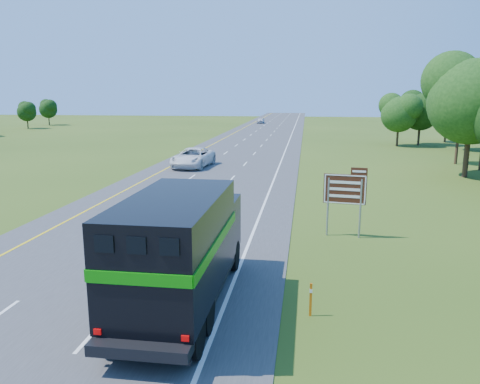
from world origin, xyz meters
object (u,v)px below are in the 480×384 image
(white_suv, at_px, (193,157))
(far_car, at_px, (261,121))
(exit_sign, at_px, (345,192))
(horse_truck, at_px, (181,247))

(white_suv, relative_size, far_car, 1.67)
(white_suv, bearing_deg, exit_sign, -53.98)
(horse_truck, distance_m, white_suv, 32.12)
(horse_truck, distance_m, far_car, 105.67)
(exit_sign, bearing_deg, far_car, 106.31)
(far_car, xyz_separation_m, exit_sign, (13.69, -96.21, 1.63))
(white_suv, height_order, exit_sign, exit_sign)
(horse_truck, relative_size, white_suv, 1.33)
(exit_sign, bearing_deg, white_suv, 129.41)
(white_suv, distance_m, far_car, 74.12)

